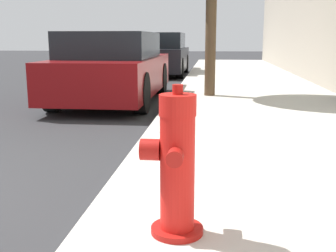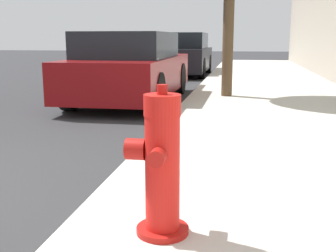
% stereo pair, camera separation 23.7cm
% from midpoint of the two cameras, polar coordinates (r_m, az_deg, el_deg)
% --- Properties ---
extents(fire_hydrant, '(0.36, 0.38, 0.85)m').
position_cam_midpoint_polar(fire_hydrant, '(2.35, -1.79, -5.57)').
color(fire_hydrant, '#A91511').
rests_on(fire_hydrant, sidewalk_slab).
extents(parked_car_near, '(1.75, 4.19, 1.36)m').
position_cam_midpoint_polar(parked_car_near, '(8.43, -8.20, 7.76)').
color(parked_car_near, maroon).
rests_on(parked_car_near, ground_plane).
extents(parked_car_mid, '(1.88, 3.84, 1.43)m').
position_cam_midpoint_polar(parked_car_mid, '(14.57, -1.79, 9.61)').
color(parked_car_mid, black).
rests_on(parked_car_mid, ground_plane).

